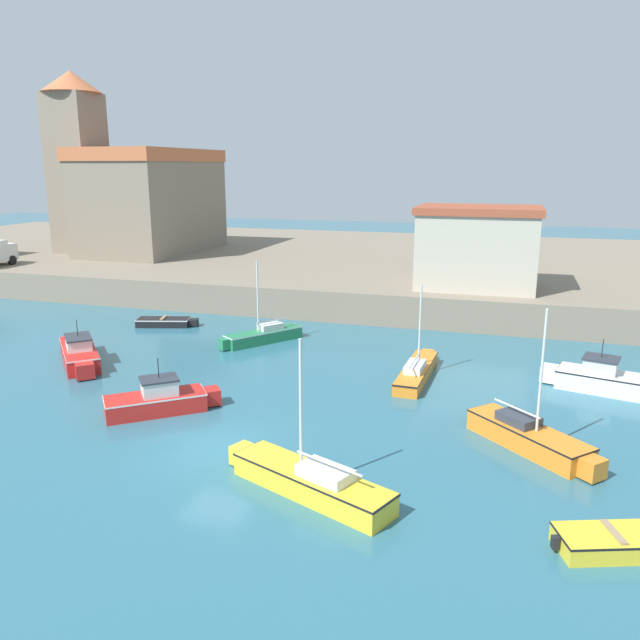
# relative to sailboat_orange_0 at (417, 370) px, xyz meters

# --- Properties ---
(ground_plane) EXTENTS (200.00, 200.00, 0.00)m
(ground_plane) POSITION_rel_sailboat_orange_0_xyz_m (-6.10, -10.48, -0.40)
(ground_plane) COLOR #2D667A
(quay_seawall) EXTENTS (120.00, 40.00, 2.16)m
(quay_seawall) POSITION_rel_sailboat_orange_0_xyz_m (-6.10, 29.72, 0.68)
(quay_seawall) COLOR gray
(quay_seawall) RESTS_ON ground
(sailboat_orange_0) EXTENTS (1.42, 6.59, 4.76)m
(sailboat_orange_0) POSITION_rel_sailboat_orange_0_xyz_m (0.00, 0.00, 0.00)
(sailboat_orange_0) COLOR orange
(sailboat_orange_0) RESTS_ON ground
(motorboat_red_2) EXTENTS (4.61, 4.09, 2.46)m
(motorboat_red_2) POSITION_rel_sailboat_orange_0_xyz_m (-10.09, -7.81, 0.17)
(motorboat_red_2) COLOR red
(motorboat_red_2) RESTS_ON ground
(motorboat_white_3) EXTENTS (5.14, 2.76, 2.55)m
(motorboat_white_3) POSITION_rel_sailboat_orange_0_xyz_m (8.63, 0.76, 0.21)
(motorboat_white_3) COLOR white
(motorboat_white_3) RESTS_ON ground
(sailboat_green_4) EXTENTS (3.91, 5.01, 5.07)m
(sailboat_green_4) POSITION_rel_sailboat_orange_0_xyz_m (-9.95, 3.80, 0.07)
(sailboat_green_4) COLOR #237A4C
(sailboat_green_4) RESTS_ON ground
(sailboat_orange_5) EXTENTS (4.96, 4.74, 5.55)m
(sailboat_orange_5) POSITION_rel_sailboat_orange_0_xyz_m (5.31, -6.95, 0.11)
(sailboat_orange_5) COLOR orange
(sailboat_orange_5) RESTS_ON ground
(sailboat_yellow_6) EXTENTS (6.48, 3.67, 5.23)m
(sailboat_yellow_6) POSITION_rel_sailboat_orange_0_xyz_m (-1.67, -12.56, 0.08)
(sailboat_yellow_6) COLOR yellow
(sailboat_yellow_6) RESTS_ON ground
(dinghy_black_7) EXTENTS (4.19, 2.23, 0.60)m
(dinghy_black_7) POSITION_rel_sailboat_orange_0_xyz_m (-17.79, 5.68, -0.11)
(dinghy_black_7) COLOR black
(dinghy_black_7) RESTS_ON ground
(dinghy_yellow_8) EXTENTS (3.80, 2.34, 0.64)m
(dinghy_yellow_8) POSITION_rel_sailboat_orange_0_xyz_m (7.53, -13.07, -0.09)
(dinghy_yellow_8) COLOR yellow
(dinghy_yellow_8) RESTS_ON ground
(motorboat_red_9) EXTENTS (5.06, 5.33, 2.47)m
(motorboat_red_9) POSITION_rel_sailboat_orange_0_xyz_m (-17.92, -3.01, 0.19)
(motorboat_red_9) COLOR red
(motorboat_red_9) RESTS_ON ground
(church) EXTENTS (13.91, 15.28, 17.07)m
(church) POSITION_rel_sailboat_orange_0_xyz_m (-31.50, 24.33, 7.63)
(church) COLOR gray
(church) RESTS_ON quay_seawall
(harbor_shed_near_wharf) EXTENTS (8.38, 6.23, 5.64)m
(harbor_shed_near_wharf) POSITION_rel_sailboat_orange_0_xyz_m (1.90, 14.54, 4.61)
(harbor_shed_near_wharf) COLOR #BCB29E
(harbor_shed_near_wharf) RESTS_ON quay_seawall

